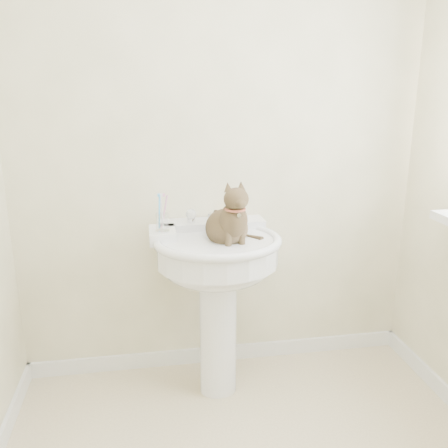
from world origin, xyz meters
name	(u,v)px	position (x,y,z in m)	size (l,w,h in m)	color
wall_back	(220,151)	(0.00, 1.10, 1.25)	(2.20, 0.00, 2.50)	#F0E6C0
baseboard_back	(221,353)	(0.00, 1.09, 0.04)	(2.20, 0.02, 0.09)	white
pedestal_sink	(217,268)	(-0.06, 0.81, 0.70)	(0.65, 0.64, 0.89)	white
faucet	(213,215)	(-0.06, 0.97, 0.94)	(0.28, 0.12, 0.14)	silver
soap_bar	(228,215)	(0.04, 1.06, 0.91)	(0.09, 0.06, 0.03)	orange
toothbrush_cup	(162,222)	(-0.33, 0.85, 0.94)	(0.07, 0.07, 0.18)	silver
cat	(229,223)	(-0.01, 0.78, 0.94)	(0.23, 0.29, 0.42)	brown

